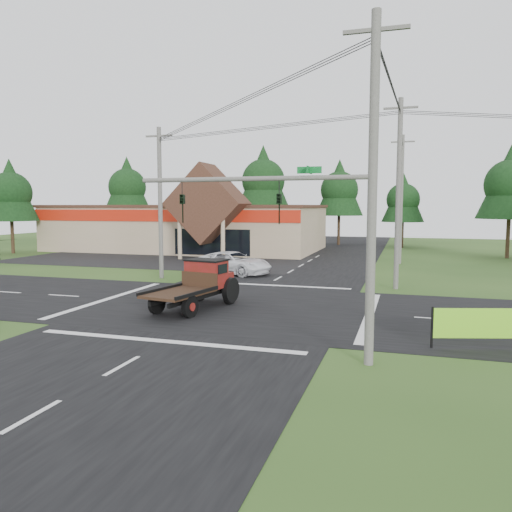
% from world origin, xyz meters
% --- Properties ---
extents(ground, '(120.00, 120.00, 0.00)m').
position_xyz_m(ground, '(0.00, 0.00, 0.00)').
color(ground, '#284518').
rests_on(ground, ground).
extents(road_ns, '(12.00, 120.00, 0.02)m').
position_xyz_m(road_ns, '(0.00, 0.00, 0.01)').
color(road_ns, black).
rests_on(road_ns, ground).
extents(road_ew, '(120.00, 12.00, 0.02)m').
position_xyz_m(road_ew, '(0.00, 0.00, 0.01)').
color(road_ew, black).
rests_on(road_ew, ground).
extents(parking_apron, '(28.00, 14.00, 0.02)m').
position_xyz_m(parking_apron, '(-14.00, 19.00, 0.01)').
color(parking_apron, black).
rests_on(parking_apron, ground).
extents(cvs_building, '(30.40, 18.20, 9.19)m').
position_xyz_m(cvs_building, '(-15.70, 29.57, 2.78)').
color(cvs_building, tan).
rests_on(cvs_building, ground).
extents(traffic_signal_mast, '(8.12, 0.24, 7.00)m').
position_xyz_m(traffic_signal_mast, '(5.82, -7.50, 4.43)').
color(traffic_signal_mast, '#595651').
rests_on(traffic_signal_mast, ground).
extents(utility_pole_nr, '(2.00, 0.30, 11.00)m').
position_xyz_m(utility_pole_nr, '(7.50, -7.50, 5.64)').
color(utility_pole_nr, '#595651').
rests_on(utility_pole_nr, ground).
extents(utility_pole_nw, '(2.00, 0.30, 10.50)m').
position_xyz_m(utility_pole_nw, '(-8.00, 8.00, 5.39)').
color(utility_pole_nw, '#595651').
rests_on(utility_pole_nw, ground).
extents(utility_pole_ne, '(2.00, 0.30, 11.50)m').
position_xyz_m(utility_pole_ne, '(8.00, 8.00, 5.89)').
color(utility_pole_ne, '#595651').
rests_on(utility_pole_ne, ground).
extents(utility_pole_n, '(2.00, 0.30, 11.20)m').
position_xyz_m(utility_pole_n, '(8.00, 22.00, 5.74)').
color(utility_pole_n, '#595651').
rests_on(utility_pole_n, ground).
extents(tree_row_a, '(6.72, 6.72, 12.12)m').
position_xyz_m(tree_row_a, '(-30.00, 40.00, 8.05)').
color(tree_row_a, '#332316').
rests_on(tree_row_a, ground).
extents(tree_row_b, '(5.60, 5.60, 10.10)m').
position_xyz_m(tree_row_b, '(-20.00, 42.00, 6.70)').
color(tree_row_b, '#332316').
rests_on(tree_row_b, ground).
extents(tree_row_c, '(7.28, 7.28, 13.13)m').
position_xyz_m(tree_row_c, '(-10.00, 41.00, 8.72)').
color(tree_row_c, '#332316').
rests_on(tree_row_c, ground).
extents(tree_row_d, '(6.16, 6.16, 11.11)m').
position_xyz_m(tree_row_d, '(0.00, 42.00, 7.38)').
color(tree_row_d, '#332316').
rests_on(tree_row_d, ground).
extents(tree_row_e, '(5.04, 5.04, 9.09)m').
position_xyz_m(tree_row_e, '(8.00, 40.00, 6.03)').
color(tree_row_e, '#332316').
rests_on(tree_row_e, ground).
extents(tree_side_w, '(5.60, 5.60, 10.10)m').
position_xyz_m(tree_side_w, '(-32.00, 20.00, 6.70)').
color(tree_side_w, '#332316').
rests_on(tree_side_w, ground).
extents(tree_side_ne, '(6.16, 6.16, 11.11)m').
position_xyz_m(tree_side_ne, '(18.00, 30.00, 7.38)').
color(tree_side_ne, '#332316').
rests_on(tree_side_ne, ground).
extents(antique_flatbed_truck, '(3.23, 6.10, 2.42)m').
position_xyz_m(antique_flatbed_truck, '(-1.41, -1.22, 1.21)').
color(antique_flatbed_truck, '#57170C').
rests_on(antique_flatbed_truck, ground).
extents(roadside_banner, '(4.31, 1.33, 1.52)m').
position_xyz_m(roadside_banner, '(11.62, -4.38, 0.76)').
color(roadside_banner, '#77D51C').
rests_on(roadside_banner, ground).
extents(white_pickup, '(6.59, 4.41, 1.68)m').
position_xyz_m(white_pickup, '(-3.86, 11.47, 0.84)').
color(white_pickup, white).
rests_on(white_pickup, ground).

